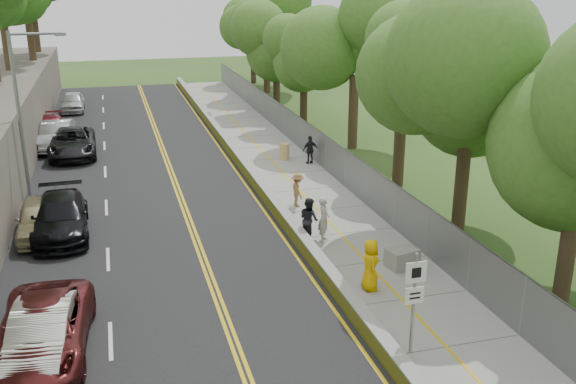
{
  "coord_description": "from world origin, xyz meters",
  "views": [
    {
      "loc": [
        -6.6,
        -17.38,
        10.26
      ],
      "look_at": [
        0.5,
        8.0,
        1.4
      ],
      "focal_mm": 40.0,
      "sensor_mm": 36.0,
      "label": 1
    }
  ],
  "objects_px": {
    "concrete_block": "(402,258)",
    "car_1": "(42,334)",
    "streetlight": "(23,106)",
    "person_far": "(310,150)",
    "painter_0": "(370,265)",
    "construction_barrel": "(284,151)",
    "signpost": "(414,293)",
    "car_2": "(42,330)"
  },
  "relations": [
    {
      "from": "concrete_block",
      "to": "car_1",
      "type": "bearing_deg",
      "value": -167.47
    },
    {
      "from": "streetlight",
      "to": "car_1",
      "type": "relative_size",
      "value": 1.77
    },
    {
      "from": "person_far",
      "to": "painter_0",
      "type": "bearing_deg",
      "value": 70.75
    },
    {
      "from": "construction_barrel",
      "to": "car_1",
      "type": "height_order",
      "value": "car_1"
    },
    {
      "from": "concrete_block",
      "to": "car_1",
      "type": "xyz_separation_m",
      "value": [
        -12.29,
        -2.73,
        0.37
      ]
    },
    {
      "from": "concrete_block",
      "to": "painter_0",
      "type": "relative_size",
      "value": 0.59
    },
    {
      "from": "concrete_block",
      "to": "person_far",
      "type": "xyz_separation_m",
      "value": [
        0.91,
        14.18,
        0.45
      ]
    },
    {
      "from": "signpost",
      "to": "construction_barrel",
      "type": "height_order",
      "value": "signpost"
    },
    {
      "from": "car_2",
      "to": "painter_0",
      "type": "relative_size",
      "value": 2.98
    },
    {
      "from": "construction_barrel",
      "to": "person_far",
      "type": "bearing_deg",
      "value": -45.87
    },
    {
      "from": "signpost",
      "to": "concrete_block",
      "type": "xyz_separation_m",
      "value": [
        2.24,
        5.34,
        -1.55
      ]
    },
    {
      "from": "person_far",
      "to": "concrete_block",
      "type": "bearing_deg",
      "value": 77.12
    },
    {
      "from": "construction_barrel",
      "to": "concrete_block",
      "type": "xyz_separation_m",
      "value": [
        0.29,
        -15.42,
        -0.12
      ]
    },
    {
      "from": "painter_0",
      "to": "signpost",
      "type": "bearing_deg",
      "value": 179.23
    },
    {
      "from": "construction_barrel",
      "to": "concrete_block",
      "type": "relative_size",
      "value": 0.89
    },
    {
      "from": "car_1",
      "to": "car_2",
      "type": "bearing_deg",
      "value": 95.34
    },
    {
      "from": "concrete_block",
      "to": "painter_0",
      "type": "bearing_deg",
      "value": -144.17
    },
    {
      "from": "car_2",
      "to": "person_far",
      "type": "distance_m",
      "value": 21.31
    },
    {
      "from": "signpost",
      "to": "person_far",
      "type": "height_order",
      "value": "signpost"
    },
    {
      "from": "streetlight",
      "to": "concrete_block",
      "type": "bearing_deg",
      "value": -40.34
    },
    {
      "from": "streetlight",
      "to": "signpost",
      "type": "xyz_separation_m",
      "value": [
        11.51,
        -17.02,
        -2.68
      ]
    },
    {
      "from": "signpost",
      "to": "person_far",
      "type": "bearing_deg",
      "value": 80.83
    },
    {
      "from": "streetlight",
      "to": "car_1",
      "type": "bearing_deg",
      "value": -84.2
    },
    {
      "from": "car_1",
      "to": "person_far",
      "type": "bearing_deg",
      "value": 57.37
    },
    {
      "from": "concrete_block",
      "to": "person_far",
      "type": "bearing_deg",
      "value": 86.31
    },
    {
      "from": "person_far",
      "to": "car_2",
      "type": "bearing_deg",
      "value": 42.52
    },
    {
      "from": "signpost",
      "to": "car_2",
      "type": "bearing_deg",
      "value": 164.45
    },
    {
      "from": "car_1",
      "to": "signpost",
      "type": "bearing_deg",
      "value": -9.22
    },
    {
      "from": "construction_barrel",
      "to": "car_2",
      "type": "bearing_deg",
      "value": -123.75
    },
    {
      "from": "car_1",
      "to": "painter_0",
      "type": "bearing_deg",
      "value": 13.0
    },
    {
      "from": "concrete_block",
      "to": "person_far",
      "type": "height_order",
      "value": "person_far"
    },
    {
      "from": "construction_barrel",
      "to": "person_far",
      "type": "distance_m",
      "value": 1.75
    },
    {
      "from": "signpost",
      "to": "concrete_block",
      "type": "relative_size",
      "value": 2.85
    },
    {
      "from": "person_far",
      "to": "signpost",
      "type": "bearing_deg",
      "value": 71.64
    },
    {
      "from": "signpost",
      "to": "painter_0",
      "type": "height_order",
      "value": "signpost"
    },
    {
      "from": "construction_barrel",
      "to": "streetlight",
      "type": "bearing_deg",
      "value": -164.46
    },
    {
      "from": "construction_barrel",
      "to": "person_far",
      "type": "relative_size",
      "value": 0.59
    },
    {
      "from": "construction_barrel",
      "to": "concrete_block",
      "type": "height_order",
      "value": "construction_barrel"
    },
    {
      "from": "car_2",
      "to": "concrete_block",
      "type": "bearing_deg",
      "value": 15.59
    },
    {
      "from": "concrete_block",
      "to": "signpost",
      "type": "bearing_deg",
      "value": -112.72
    },
    {
      "from": "construction_barrel",
      "to": "concrete_block",
      "type": "bearing_deg",
      "value": -88.94
    },
    {
      "from": "concrete_block",
      "to": "car_1",
      "type": "height_order",
      "value": "car_1"
    }
  ]
}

